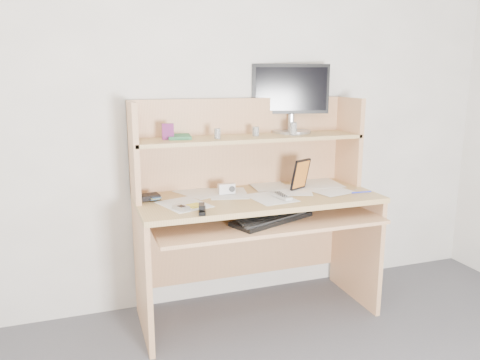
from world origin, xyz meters
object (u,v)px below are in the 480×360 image
object	(u,v)px
tv_remote	(281,196)
game_case	(300,174)
desk	(253,201)
keyboard	(272,218)
monitor	(291,96)

from	to	relation	value
tv_remote	game_case	bearing A→B (deg)	27.09
desk	keyboard	bearing A→B (deg)	-87.41
game_case	monitor	size ratio (longest dim) A/B	0.39
tv_remote	game_case	world-z (taller)	game_case
desk	monitor	size ratio (longest dim) A/B	2.87
desk	tv_remote	size ratio (longest dim) A/B	8.31
tv_remote	monitor	bearing A→B (deg)	50.01
keyboard	tv_remote	size ratio (longest dim) A/B	3.06
desk	tv_remote	bearing A→B (deg)	-61.46
desk	monitor	bearing A→B (deg)	29.54
game_case	tv_remote	bearing A→B (deg)	-170.28
monitor	game_case	bearing A→B (deg)	-83.38
tv_remote	game_case	size ratio (longest dim) A/B	0.89
game_case	monitor	bearing A→B (deg)	56.38
keyboard	tv_remote	bearing A→B (deg)	20.37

